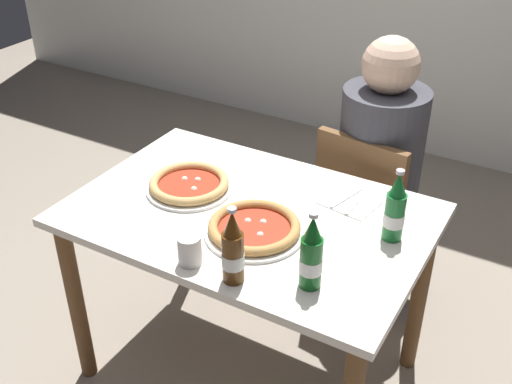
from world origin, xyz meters
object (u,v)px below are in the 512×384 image
object	(u,v)px
diner_seated	(377,184)
pizza_margherita_near	(189,185)
dining_table_main	(249,239)
paper_cup	(190,250)
beer_bottle_right	(311,256)
napkin_with_cutlery	(352,200)
chair_behind_table	(368,210)
beer_bottle_center	(233,251)
beer_bottle_left	(395,210)
pizza_marinara_far	(254,228)

from	to	relation	value
diner_seated	pizza_margherita_near	xyz separation A→B (m)	(-0.48, -0.64, 0.19)
dining_table_main	diner_seated	size ratio (longest dim) A/B	0.99
paper_cup	diner_seated	bearing A→B (deg)	76.58
beer_bottle_right	diner_seated	bearing A→B (deg)	97.50
napkin_with_cutlery	paper_cup	bearing A→B (deg)	-116.98
diner_seated	dining_table_main	bearing A→B (deg)	-108.99
diner_seated	beer_bottle_right	xyz separation A→B (m)	(0.12, -0.90, 0.27)
chair_behind_table	diner_seated	xyz separation A→B (m)	(0.01, 0.05, 0.10)
diner_seated	beer_bottle_center	xyz separation A→B (m)	(-0.08, -0.99, 0.27)
beer_bottle_center	beer_bottle_left	bearing A→B (deg)	52.62
paper_cup	pizza_marinara_far	bearing A→B (deg)	68.06
pizza_marinara_far	paper_cup	size ratio (longest dim) A/B	3.40
pizza_margherita_near	beer_bottle_center	world-z (taller)	beer_bottle_center
pizza_margherita_near	pizza_marinara_far	world-z (taller)	same
diner_seated	beer_bottle_center	bearing A→B (deg)	-94.76
beer_bottle_right	napkin_with_cutlery	bearing A→B (deg)	98.14
dining_table_main	napkin_with_cutlery	size ratio (longest dim) A/B	5.82
pizza_marinara_far	napkin_with_cutlery	world-z (taller)	pizza_marinara_far
pizza_marinara_far	paper_cup	bearing A→B (deg)	-111.94
pizza_margherita_near	beer_bottle_left	size ratio (longest dim) A/B	1.25
chair_behind_table	beer_bottle_right	world-z (taller)	beer_bottle_right
diner_seated	paper_cup	size ratio (longest dim) A/B	12.73
chair_behind_table	beer_bottle_center	xyz separation A→B (m)	(-0.07, -0.94, 0.37)
pizza_marinara_far	dining_table_main	bearing A→B (deg)	128.62
diner_seated	pizza_margherita_near	size ratio (longest dim) A/B	3.92
beer_bottle_center	beer_bottle_right	distance (m)	0.22
chair_behind_table	pizza_marinara_far	bearing A→B (deg)	86.56
pizza_margherita_near	pizza_marinara_far	xyz separation A→B (m)	(0.34, -0.12, -0.00)
dining_table_main	beer_bottle_center	distance (m)	0.42
dining_table_main	pizza_margherita_near	world-z (taller)	pizza_margherita_near
beer_bottle_center	pizza_marinara_far	bearing A→B (deg)	105.41
beer_bottle_center	paper_cup	bearing A→B (deg)	179.30
chair_behind_table	diner_seated	world-z (taller)	diner_seated
pizza_marinara_far	diner_seated	bearing A→B (deg)	79.24
chair_behind_table	beer_bottle_left	size ratio (longest dim) A/B	3.44
chair_behind_table	pizza_margherita_near	distance (m)	0.81
napkin_with_cutlery	paper_cup	size ratio (longest dim) A/B	2.17
dining_table_main	pizza_marinara_far	world-z (taller)	pizza_marinara_far
beer_bottle_right	beer_bottle_left	bearing A→B (deg)	69.79
pizza_marinara_far	paper_cup	distance (m)	0.24
pizza_marinara_far	napkin_with_cutlery	xyz separation A→B (m)	(0.20, 0.34, -0.02)
beer_bottle_left	beer_bottle_center	world-z (taller)	same
pizza_margherita_near	chair_behind_table	bearing A→B (deg)	51.50
diner_seated	pizza_marinara_far	size ratio (longest dim) A/B	3.74
chair_behind_table	napkin_with_cutlery	distance (m)	0.47
paper_cup	chair_behind_table	bearing A→B (deg)	76.42
pizza_marinara_far	napkin_with_cutlery	size ratio (longest dim) A/B	1.57
chair_behind_table	beer_bottle_center	size ratio (longest dim) A/B	3.44
napkin_with_cutlery	pizza_margherita_near	bearing A→B (deg)	-157.66
beer_bottle_center	napkin_with_cutlery	size ratio (longest dim) A/B	1.20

